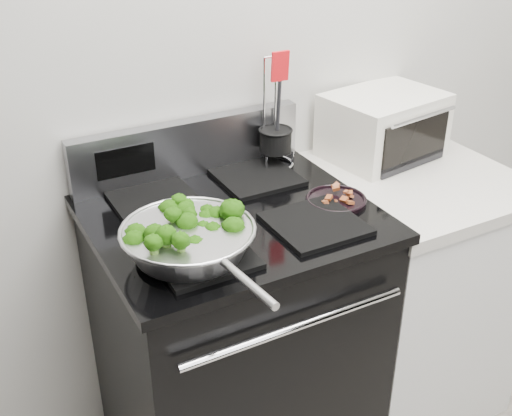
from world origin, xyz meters
TOP-DOWN VIEW (x-y plane):
  - back_wall at (0.00, 1.75)m, footprint 4.00×0.02m
  - gas_range at (-0.30, 1.41)m, footprint 0.79×0.69m
  - counter at (0.39, 1.41)m, footprint 0.62×0.68m
  - skillet at (-0.50, 1.26)m, footprint 0.34×0.54m
  - broccoli_pile at (-0.50, 1.26)m, footprint 0.27×0.27m
  - bacon_plate at (0.00, 1.33)m, footprint 0.18×0.18m
  - utensil_holder at (-0.03, 1.64)m, footprint 0.12×0.12m
  - toaster_oven at (0.38, 1.60)m, footprint 0.42×0.35m

SIDE VIEW (x-z plane):
  - counter at x=0.39m, z-range 0.00..0.92m
  - gas_range at x=-0.30m, z-range -0.08..1.05m
  - bacon_plate at x=0.00m, z-range 0.95..0.99m
  - skillet at x=-0.50m, z-range 0.97..1.04m
  - utensil_holder at x=-0.03m, z-range 0.83..1.21m
  - broccoli_pile at x=-0.50m, z-range 0.98..1.07m
  - toaster_oven at x=0.38m, z-range 0.92..1.14m
  - back_wall at x=0.00m, z-range 0.00..2.70m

